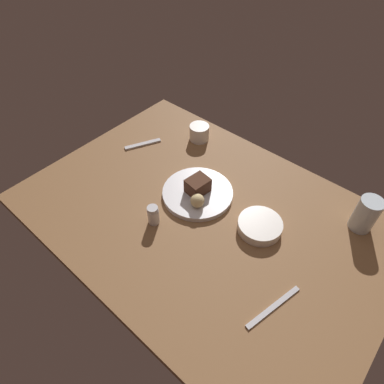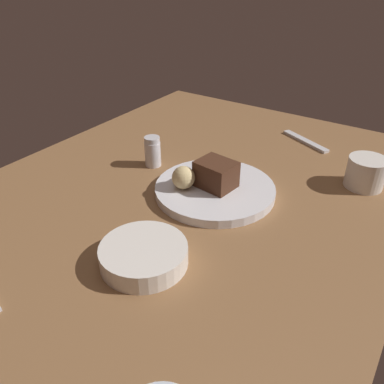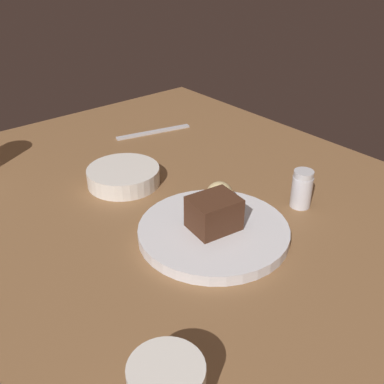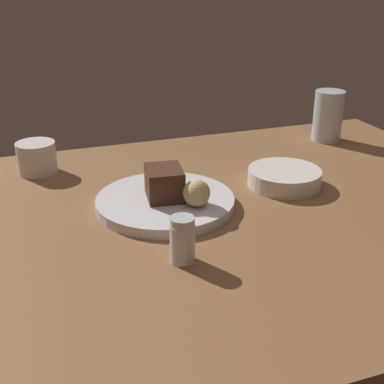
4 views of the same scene
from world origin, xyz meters
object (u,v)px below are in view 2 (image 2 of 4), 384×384
object	(u,v)px
salt_shaker	(153,152)
side_bowl	(144,255)
dessert_spoon	(305,141)
bread_roll	(183,177)
coffee_cup	(366,173)
chocolate_cake_slice	(216,174)
dessert_plate	(215,190)

from	to	relation	value
salt_shaker	side_bowl	xyz separation A→B (cm)	(-27.57, -20.05, -1.81)
salt_shaker	side_bowl	bearing A→B (deg)	-143.98
salt_shaker	dessert_spoon	xyz separation A→B (cm)	(32.10, -25.08, -3.13)
bread_roll	coffee_cup	world-z (taller)	same
chocolate_cake_slice	salt_shaker	xyz separation A→B (cm)	(2.87, 18.60, -1.06)
chocolate_cake_slice	bread_roll	xyz separation A→B (cm)	(-4.18, 5.19, -0.39)
side_bowl	bread_roll	bearing A→B (deg)	17.91
coffee_cup	dessert_spoon	xyz separation A→B (cm)	(14.90, 18.10, -2.90)
bread_roll	salt_shaker	distance (cm)	15.17
coffee_cup	bread_roll	bearing A→B (deg)	129.16
salt_shaker	side_bowl	size ratio (longest dim) A/B	0.50
bread_roll	dessert_spoon	bearing A→B (deg)	-16.60
chocolate_cake_slice	side_bowl	xyz separation A→B (cm)	(-24.71, -1.45, -2.88)
dessert_spoon	chocolate_cake_slice	bearing A→B (deg)	105.91
chocolate_cake_slice	bread_roll	bearing A→B (deg)	128.88
dessert_spoon	bread_roll	bearing A→B (deg)	99.81
salt_shaker	side_bowl	world-z (taller)	salt_shaker
dessert_plate	salt_shaker	xyz separation A→B (cm)	(2.92, 18.51, 2.57)
dessert_plate	salt_shaker	distance (cm)	18.91
dessert_plate	bread_roll	xyz separation A→B (cm)	(-4.12, 5.10, 3.25)
chocolate_cake_slice	dessert_spoon	xyz separation A→B (cm)	(34.97, -6.48, -4.19)
bread_roll	coffee_cup	size ratio (longest dim) A/B	0.59
bread_roll	chocolate_cake_slice	bearing A→B (deg)	-51.12
chocolate_cake_slice	dessert_spoon	size ratio (longest dim) A/B	0.50
side_bowl	dessert_spoon	size ratio (longest dim) A/B	0.94
bread_roll	salt_shaker	world-z (taller)	salt_shaker
coffee_cup	chocolate_cake_slice	bearing A→B (deg)	129.22
dessert_plate	bread_roll	size ratio (longest dim) A/B	5.27
chocolate_cake_slice	dessert_spoon	world-z (taller)	chocolate_cake_slice
side_bowl	coffee_cup	distance (cm)	50.43
dessert_spoon	salt_shaker	bearing A→B (deg)	78.41
coffee_cup	dessert_spoon	size ratio (longest dim) A/B	0.53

